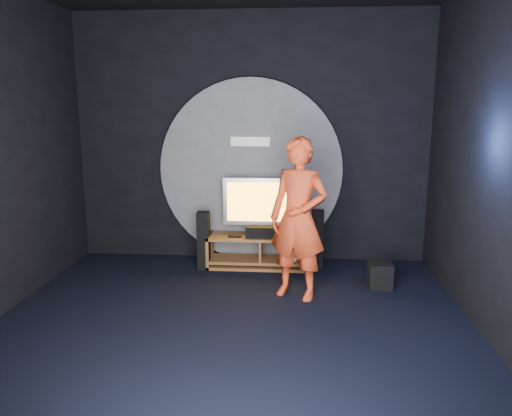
{
  "coord_description": "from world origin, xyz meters",
  "views": [
    {
      "loc": [
        0.64,
        -4.6,
        2.23
      ],
      "look_at": [
        0.19,
        1.05,
        1.05
      ],
      "focal_mm": 35.0,
      "sensor_mm": 36.0,
      "label": 1
    }
  ],
  "objects_px": {
    "tv": "(261,204)",
    "tower_speaker_left": "(204,240)",
    "tower_speaker_right": "(317,239)",
    "subwoofer": "(380,275)",
    "player": "(298,219)",
    "media_console": "(261,253)"
  },
  "relations": [
    {
      "from": "tv",
      "to": "tower_speaker_left",
      "type": "xyz_separation_m",
      "value": [
        -0.78,
        -0.2,
        -0.48
      ]
    },
    {
      "from": "tv",
      "to": "tower_speaker_right",
      "type": "relative_size",
      "value": 1.32
    },
    {
      "from": "tower_speaker_left",
      "to": "subwoofer",
      "type": "bearing_deg",
      "value": -13.26
    },
    {
      "from": "tv",
      "to": "player",
      "type": "height_order",
      "value": "player"
    },
    {
      "from": "tv",
      "to": "player",
      "type": "bearing_deg",
      "value": -65.86
    },
    {
      "from": "tv",
      "to": "tower_speaker_right",
      "type": "bearing_deg",
      "value": 1.58
    },
    {
      "from": "tv",
      "to": "player",
      "type": "relative_size",
      "value": 0.56
    },
    {
      "from": "media_console",
      "to": "subwoofer",
      "type": "distance_m",
      "value": 1.66
    },
    {
      "from": "media_console",
      "to": "tower_speaker_right",
      "type": "bearing_deg",
      "value": 6.54
    },
    {
      "from": "media_console",
      "to": "tower_speaker_right",
      "type": "height_order",
      "value": "tower_speaker_right"
    },
    {
      "from": "tower_speaker_right",
      "to": "subwoofer",
      "type": "bearing_deg",
      "value": -45.69
    },
    {
      "from": "subwoofer",
      "to": "player",
      "type": "height_order",
      "value": "player"
    },
    {
      "from": "tower_speaker_left",
      "to": "subwoofer",
      "type": "xyz_separation_m",
      "value": [
        2.31,
        -0.54,
        -0.24
      ]
    },
    {
      "from": "tower_speaker_left",
      "to": "player",
      "type": "distance_m",
      "value": 1.67
    },
    {
      "from": "player",
      "to": "tower_speaker_right",
      "type": "bearing_deg",
      "value": 99.74
    },
    {
      "from": "tv",
      "to": "tower_speaker_right",
      "type": "xyz_separation_m",
      "value": [
        0.78,
        0.02,
        -0.48
      ]
    },
    {
      "from": "media_console",
      "to": "player",
      "type": "xyz_separation_m",
      "value": [
        0.49,
        -1.05,
        0.75
      ]
    },
    {
      "from": "tower_speaker_left",
      "to": "tower_speaker_right",
      "type": "bearing_deg",
      "value": 8.07
    },
    {
      "from": "subwoofer",
      "to": "player",
      "type": "xyz_separation_m",
      "value": [
        -1.03,
        -0.37,
        0.79
      ]
    },
    {
      "from": "tv",
      "to": "tower_speaker_right",
      "type": "height_order",
      "value": "tv"
    },
    {
      "from": "tower_speaker_left",
      "to": "tower_speaker_right",
      "type": "height_order",
      "value": "same"
    },
    {
      "from": "tower_speaker_left",
      "to": "player",
      "type": "bearing_deg",
      "value": -35.62
    }
  ]
}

